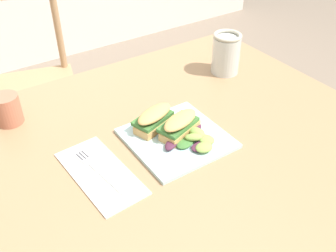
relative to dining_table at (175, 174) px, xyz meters
name	(u,v)px	position (x,y,z in m)	size (l,w,h in m)	color
dining_table	(175,174)	(0.00, 0.00, 0.00)	(1.11, 0.93, 0.74)	#997551
chair_wooden_far	(31,86)	(-0.12, 1.00, -0.16)	(0.49, 0.49, 0.87)	tan
plate_lunch	(177,138)	(0.00, -0.01, 0.13)	(0.24, 0.24, 0.01)	silver
sandwich_half_front	(180,125)	(0.01, 0.00, 0.17)	(0.13, 0.09, 0.06)	tan
sandwich_half_back	(154,118)	(-0.03, 0.06, 0.17)	(0.13, 0.09, 0.06)	tan
salad_mixed_greens	(193,139)	(0.02, -0.05, 0.15)	(0.15, 0.12, 0.02)	#3D7033
napkin_folded	(100,173)	(-0.22, -0.01, 0.13)	(0.12, 0.25, 0.00)	silver
fork_on_napkin	(96,168)	(-0.22, 0.00, 0.14)	(0.05, 0.19, 0.00)	silver
mason_jar_iced_tea	(226,55)	(0.34, 0.20, 0.19)	(0.09, 0.09, 0.14)	#995623
cup_extra_side	(7,109)	(-0.34, 0.31, 0.17)	(0.07, 0.07, 0.08)	#B2664C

